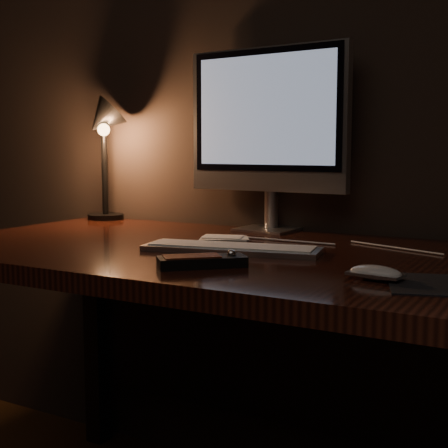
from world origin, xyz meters
The scene contains 8 objects.
desk centered at (0.00, 1.93, 0.62)m, with size 1.60×0.75×0.75m.
monitor centered at (-0.14, 2.18, 1.04)m, with size 0.47×0.15×0.49m.
keyboard centered at (-0.05, 1.83, 0.76)m, with size 0.39×0.11×0.01m, color silver.
mouse centered at (0.31, 1.68, 0.76)m, with size 0.09×0.05×0.02m, color white.
media_remote centered at (-0.01, 1.64, 0.76)m, with size 0.16×0.16×0.03m.
papers centered at (-0.16, 1.99, 0.75)m, with size 0.12×0.08×0.01m, color white.
desk_lamp centered at (-0.68, 2.16, 1.01)m, with size 0.20×0.21×0.39m.
cable centered at (0.12, 2.02, 0.75)m, with size 0.00×0.00×0.51m, color white.
Camera 1 is at (0.59, 0.64, 0.97)m, focal length 50.00 mm.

